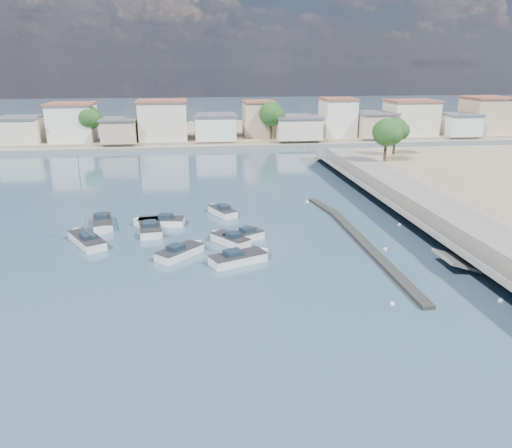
{
  "coord_description": "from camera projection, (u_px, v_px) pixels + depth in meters",
  "views": [
    {
      "loc": [
        -9.81,
        -33.5,
        17.07
      ],
      "look_at": [
        -3.28,
        14.67,
        1.4
      ],
      "focal_mm": 35.0,
      "sensor_mm": 36.0,
      "label": 1
    }
  ],
  "objects": [
    {
      "name": "far_shore_quay",
      "position": [
        236.0,
        147.0,
        104.93
      ],
      "size": [
        160.0,
        2.5,
        0.8
      ],
      "primitive_type": "cube",
      "color": "slate",
      "rests_on": "ground"
    },
    {
      "name": "motorboat_b",
      "position": [
        182.0,
        252.0,
        46.34
      ],
      "size": [
        4.63,
        4.67,
        1.48
      ],
      "color": "white",
      "rests_on": "ground"
    },
    {
      "name": "seawall_walkway",
      "position": [
        463.0,
        225.0,
        52.44
      ],
      "size": [
        5.0,
        90.0,
        1.8
      ],
      "primitive_type": "cube",
      "color": "slate",
      "rests_on": "ground"
    },
    {
      "name": "motorboat_d",
      "position": [
        242.0,
        237.0,
        50.26
      ],
      "size": [
        4.54,
        3.57,
        1.48
      ],
      "color": "white",
      "rests_on": "ground"
    },
    {
      "name": "motorboat_e",
      "position": [
        150.0,
        227.0,
        53.31
      ],
      "size": [
        2.82,
        6.25,
        1.48
      ],
      "color": "white",
      "rests_on": "ground"
    },
    {
      "name": "motorboat_c",
      "position": [
        159.0,
        222.0,
        55.12
      ],
      "size": [
        5.64,
        2.53,
        1.48
      ],
      "color": "white",
      "rests_on": "ground"
    },
    {
      "name": "motorboat_a",
      "position": [
        229.0,
        240.0,
        49.6
      ],
      "size": [
        3.92,
        4.49,
        1.48
      ],
      "color": "white",
      "rests_on": "ground"
    },
    {
      "name": "mooring_buoys",
      "position": [
        355.0,
        241.0,
        50.08
      ],
      "size": [
        19.4,
        29.92,
        0.4
      ],
      "color": "white",
      "rests_on": "ground"
    },
    {
      "name": "far_town",
      "position": [
        281.0,
        121.0,
        110.49
      ],
      "size": [
        113.01,
        12.8,
        8.35
      ],
      "color": "beige",
      "rests_on": "far_shore_land"
    },
    {
      "name": "breakwater",
      "position": [
        357.0,
        237.0,
        50.88
      ],
      "size": [
        2.0,
        31.02,
        0.35
      ],
      "color": "black",
      "rests_on": "ground"
    },
    {
      "name": "sailboat",
      "position": [
        86.0,
        239.0,
        49.55
      ],
      "size": [
        4.55,
        6.1,
        9.0
      ],
      "color": "white",
      "rests_on": "ground"
    },
    {
      "name": "ground",
      "position": [
        255.0,
        181.0,
        75.81
      ],
      "size": [
        400.0,
        400.0,
        0.0
      ],
      "primitive_type": "plane",
      "color": "#345469",
      "rests_on": "ground"
    },
    {
      "name": "motorboat_h",
      "position": [
        241.0,
        258.0,
        44.86
      ],
      "size": [
        5.65,
        3.77,
        1.48
      ],
      "color": "white",
      "rests_on": "ground"
    },
    {
      "name": "shore_trees",
      "position": [
        277.0,
        119.0,
        101.49
      ],
      "size": [
        74.56,
        38.32,
        7.92
      ],
      "color": "#38281E",
      "rests_on": "ground"
    },
    {
      "name": "far_shore_land",
      "position": [
        228.0,
        132.0,
        124.64
      ],
      "size": [
        160.0,
        40.0,
        1.4
      ],
      "primitive_type": "cube",
      "color": "gray",
      "rests_on": "ground"
    },
    {
      "name": "motorboat_g",
      "position": [
        103.0,
        224.0,
        54.56
      ],
      "size": [
        2.85,
        5.82,
        1.48
      ],
      "color": "white",
      "rests_on": "ground"
    },
    {
      "name": "motorboat_f",
      "position": [
        221.0,
        211.0,
        59.09
      ],
      "size": [
        3.36,
        4.73,
        1.48
      ],
      "color": "white",
      "rests_on": "ground"
    }
  ]
}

